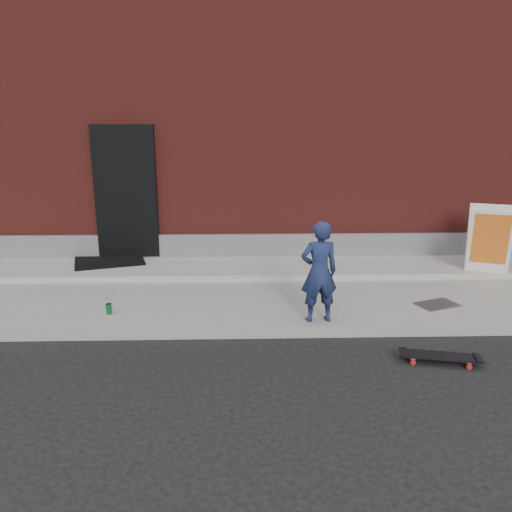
{
  "coord_description": "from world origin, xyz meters",
  "views": [
    {
      "loc": [
        -0.62,
        -5.61,
        2.54
      ],
      "look_at": [
        -0.44,
        0.8,
        0.83
      ],
      "focal_mm": 35.0,
      "sensor_mm": 36.0,
      "label": 1
    }
  ],
  "objects_px": {
    "child": "(319,272)",
    "pizza_sign": "(489,239)",
    "skateboard": "(440,357)",
    "soda_can": "(109,309)"
  },
  "relations": [
    {
      "from": "child",
      "to": "pizza_sign",
      "type": "xyz_separation_m",
      "value": [
        2.98,
        1.78,
        -0.01
      ]
    },
    {
      "from": "skateboard",
      "to": "soda_can",
      "type": "distance_m",
      "value": 4.06
    },
    {
      "from": "pizza_sign",
      "to": "skateboard",
      "type": "bearing_deg",
      "value": -123.42
    },
    {
      "from": "pizza_sign",
      "to": "soda_can",
      "type": "xyz_separation_m",
      "value": [
        -5.65,
        -1.48,
        -0.56
      ]
    },
    {
      "from": "child",
      "to": "soda_can",
      "type": "distance_m",
      "value": 2.74
    },
    {
      "from": "skateboard",
      "to": "pizza_sign",
      "type": "height_order",
      "value": "pizza_sign"
    },
    {
      "from": "soda_can",
      "to": "pizza_sign",
      "type": "bearing_deg",
      "value": 14.71
    },
    {
      "from": "skateboard",
      "to": "pizza_sign",
      "type": "xyz_separation_m",
      "value": [
        1.76,
        2.67,
        0.7
      ]
    },
    {
      "from": "skateboard",
      "to": "soda_can",
      "type": "bearing_deg",
      "value": 162.97
    },
    {
      "from": "child",
      "to": "pizza_sign",
      "type": "distance_m",
      "value": 3.47
    }
  ]
}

